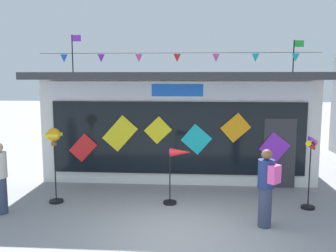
{
  "coord_description": "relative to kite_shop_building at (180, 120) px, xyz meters",
  "views": [
    {
      "loc": [
        0.24,
        -7.14,
        3.17
      ],
      "look_at": [
        -0.49,
        3.02,
        1.8
      ],
      "focal_mm": 39.17,
      "sensor_mm": 36.0,
      "label": 1
    }
  ],
  "objects": [
    {
      "name": "ground_plane",
      "position": [
        0.24,
        -5.63,
        -1.67
      ],
      "size": [
        80.0,
        80.0,
        0.0
      ],
      "primitive_type": "plane",
      "color": "gray"
    },
    {
      "name": "kite_shop_building",
      "position": [
        0.0,
        0.0,
        0.0
      ],
      "size": [
        8.53,
        5.64,
        4.63
      ],
      "color": "silver",
      "rests_on": "ground_plane"
    },
    {
      "name": "wind_spinner_far_left",
      "position": [
        -3.0,
        -4.02,
        -0.18
      ],
      "size": [
        0.35,
        0.35,
        1.91
      ],
      "color": "black",
      "rests_on": "ground_plane"
    },
    {
      "name": "wind_spinner_left",
      "position": [
        0.09,
        -3.91,
        -0.63
      ],
      "size": [
        0.71,
        0.34,
        1.43
      ],
      "color": "black",
      "rests_on": "ground_plane"
    },
    {
      "name": "wind_spinner_center_left",
      "position": [
        3.26,
        -4.03,
        -0.63
      ],
      "size": [
        0.33,
        0.32,
        1.79
      ],
      "color": "black",
      "rests_on": "ground_plane"
    },
    {
      "name": "person_near_camera",
      "position": [
        2.01,
        -5.2,
        -0.79
      ],
      "size": [
        0.46,
        0.46,
        1.68
      ],
      "rotation": [
        0.0,
        0.0,
        3.92
      ],
      "color": "#333D56",
      "rests_on": "ground_plane"
    },
    {
      "name": "person_mid_plaza",
      "position": [
        -3.99,
        -4.84,
        -0.82
      ],
      "size": [
        0.34,
        0.34,
        1.68
      ],
      "rotation": [
        0.0,
        0.0,
        0.78
      ],
      "color": "#333D56",
      "rests_on": "ground_plane"
    }
  ]
}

